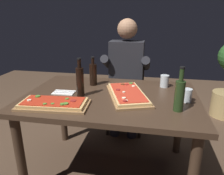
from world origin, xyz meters
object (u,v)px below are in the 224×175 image
Objects in this scene: tumbler_near_camera at (187,96)px; tumbler_far_side at (164,81)px; wine_bottle_dark at (93,74)px; oil_bottle_amber at (180,94)px; pizza_rectangular_front at (54,104)px; seated_diner at (126,72)px; pizza_rectangular_left at (127,94)px; vinegar_bottle_green at (80,81)px; diner_chair at (127,90)px; dining_table at (111,106)px.

tumbler_near_camera is 0.92× the size of tumbler_far_side.
oil_bottle_amber is at bearing -31.28° from wine_bottle_dark.
tumbler_near_camera is 0.36m from tumbler_far_side.
seated_diner reaches higher than pizza_rectangular_front.
vinegar_bottle_green is (-0.37, -0.06, 0.11)m from pizza_rectangular_left.
wine_bottle_dark is 0.65m from tumbler_far_side.
oil_bottle_amber is 1.22m from diner_chair.
tumbler_near_camera is at bearing -2.32° from dining_table.
wine_bottle_dark is 0.87× the size of oil_bottle_amber.
wine_bottle_dark is 0.76m from diner_chair.
pizza_rectangular_front is at bearing -164.27° from tumbler_near_camera.
tumbler_near_camera is (0.08, 0.18, -0.07)m from oil_bottle_amber.
seated_diner is at bearing 126.24° from tumbler_near_camera.
pizza_rectangular_front is 1.69× the size of oil_bottle_amber.
diner_chair reaches higher than tumbler_far_side.
vinegar_bottle_green is at bearing -151.80° from tumbler_far_side.
vinegar_bottle_green reaches higher than pizza_rectangular_front.
pizza_rectangular_front is at bearing -110.94° from seated_diner.
pizza_rectangular_front is 0.88m from oil_bottle_amber.
seated_diner reaches higher than tumbler_near_camera.
tumbler_far_side is 0.60m from seated_diner.
oil_bottle_amber is at bearing -21.69° from dining_table.
tumbler_far_side is at bearing 114.86° from tumbler_near_camera.
pizza_rectangular_left is 0.69× the size of diner_chair.
pizza_rectangular_left is 0.43m from wine_bottle_dark.
vinegar_bottle_green is (0.13, 0.23, 0.11)m from pizza_rectangular_front.
pizza_rectangular_left is at bearing 177.43° from tumbler_near_camera.
tumbler_near_camera is at bearing 66.24° from oil_bottle_amber.
vinegar_bottle_green is 0.85m from seated_diner.
pizza_rectangular_front is 0.39× the size of seated_diner.
vinegar_bottle_green is at bearing -171.32° from pizza_rectangular_left.
tumbler_near_camera is 0.94m from seated_diner.
dining_table is at bearing 158.31° from oil_bottle_amber.
vinegar_bottle_green is (-0.75, 0.14, 0.01)m from oil_bottle_amber.
pizza_rectangular_left is 0.45× the size of seated_diner.
pizza_rectangular_left is at bearing -82.99° from diner_chair.
pizza_rectangular_left is 0.75m from seated_diner.
oil_bottle_amber is at bearing 5.83° from pizza_rectangular_front.
diner_chair is at bearing 68.56° from wine_bottle_dark.
tumbler_near_camera is at bearing -53.76° from seated_diner.
vinegar_bottle_green is 3.07× the size of tumbler_near_camera.
seated_diner reaches higher than vinegar_bottle_green.
seated_diner is (0.03, 0.74, 0.10)m from dining_table.
wine_bottle_dark is (0.15, 0.53, 0.09)m from pizza_rectangular_front.
vinegar_bottle_green is at bearing -106.26° from diner_chair.
tumbler_near_camera is at bearing -18.00° from wine_bottle_dark.
diner_chair reaches higher than pizza_rectangular_front.
vinegar_bottle_green reaches higher than pizza_rectangular_left.
wine_bottle_dark is at bearing -115.97° from seated_diner.
pizza_rectangular_left is at bearing -134.68° from tumbler_far_side.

